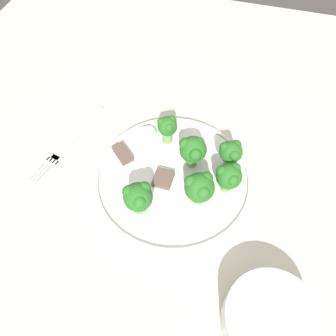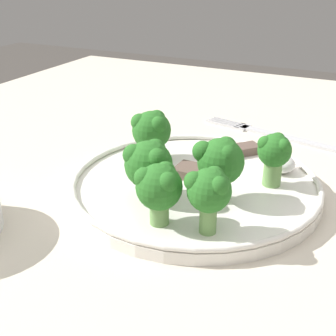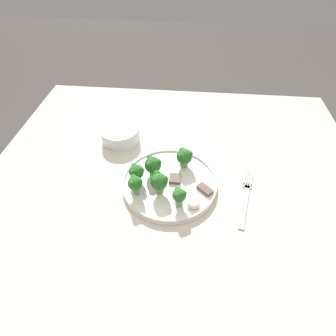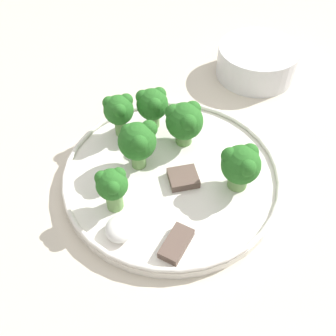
{
  "view_description": "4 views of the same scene",
  "coord_description": "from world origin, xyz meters",
  "views": [
    {
      "loc": [
        -0.09,
        0.33,
        1.23
      ],
      "look_at": [
        -0.01,
        0.04,
        0.79
      ],
      "focal_mm": 35.0,
      "sensor_mm": 36.0,
      "label": 1
    },
    {
      "loc": [
        -0.43,
        -0.13,
        0.98
      ],
      "look_at": [
        -0.02,
        0.06,
        0.77
      ],
      "focal_mm": 50.0,
      "sensor_mm": 36.0,
      "label": 2
    },
    {
      "loc": [
        0.03,
        -0.45,
        1.31
      ],
      "look_at": [
        -0.02,
        0.06,
        0.79
      ],
      "focal_mm": 28.0,
      "sensor_mm": 36.0,
      "label": 3
    },
    {
      "loc": [
        0.29,
        -0.05,
        1.13
      ],
      "look_at": [
        -0.01,
        0.03,
        0.77
      ],
      "focal_mm": 42.0,
      "sensor_mm": 36.0,
      "label": 4
    }
  ],
  "objects": [
    {
      "name": "meat_slice_middle_slice",
      "position": [
        0.0,
        0.05,
        0.76
      ],
      "size": [
        0.03,
        0.04,
        0.01
      ],
      "color": "brown",
      "rests_on": "dinner_plate"
    },
    {
      "name": "broccoli_floret_mid_cluster",
      "position": [
        0.02,
        -0.04,
        0.79
      ],
      "size": [
        0.04,
        0.04,
        0.06
      ],
      "color": "#709E56",
      "rests_on": "dinner_plate"
    },
    {
      "name": "broccoli_floret_back_left",
      "position": [
        -0.1,
        -0.01,
        0.8
      ],
      "size": [
        0.04,
        0.04,
        0.06
      ],
      "color": "#709E56",
      "rests_on": "dinner_plate"
    },
    {
      "name": "broccoli_floret_front_left",
      "position": [
        -0.11,
        0.03,
        0.79
      ],
      "size": [
        0.04,
        0.04,
        0.06
      ],
      "color": "#709E56",
      "rests_on": "dinner_plate"
    },
    {
      "name": "ground_plane",
      "position": [
        0.0,
        0.0,
        0.0
      ],
      "size": [
        8.0,
        8.0,
        0.0
      ],
      "primitive_type": "plane",
      "color": "#4C4742"
    },
    {
      "name": "broccoli_floret_center_back",
      "position": [
        0.02,
        0.11,
        0.79
      ],
      "size": [
        0.05,
        0.05,
        0.06
      ],
      "color": "#709E56",
      "rests_on": "dinner_plate"
    },
    {
      "name": "table",
      "position": [
        0.0,
        0.0,
        0.65
      ],
      "size": [
        1.13,
        1.14,
        0.74
      ],
      "color": "beige",
      "rests_on": "ground_plane"
    },
    {
      "name": "fork",
      "position": [
        0.2,
        0.01,
        0.75
      ],
      "size": [
        0.06,
        0.21,
        0.0
      ],
      "color": "silver",
      "rests_on": "table"
    },
    {
      "name": "sauce_dollop",
      "position": [
        0.06,
        -0.04,
        0.77
      ],
      "size": [
        0.03,
        0.03,
        0.02
      ],
      "color": "white",
      "rests_on": "dinner_plate"
    },
    {
      "name": "broccoli_floret_near_rim_left",
      "position": [
        -0.06,
        0.07,
        0.79
      ],
      "size": [
        0.05,
        0.05,
        0.06
      ],
      "color": "#709E56",
      "rests_on": "dinner_plate"
    },
    {
      "name": "dinner_plate",
      "position": [
        -0.01,
        0.04,
        0.75
      ],
      "size": [
        0.27,
        0.27,
        0.02
      ],
      "color": "white",
      "rests_on": "table"
    },
    {
      "name": "meat_slice_front_slice",
      "position": [
        0.08,
        0.02,
        0.76
      ],
      "size": [
        0.05,
        0.05,
        0.01
      ],
      "color": "brown",
      "rests_on": "dinner_plate"
    },
    {
      "name": "broccoli_floret_center_left",
      "position": [
        -0.04,
        0.0,
        0.8
      ],
      "size": [
        0.05,
        0.05,
        0.06
      ],
      "color": "#709E56",
      "rests_on": "dinner_plate"
    },
    {
      "name": "cream_bowl",
      "position": [
        -0.2,
        0.22,
        0.77
      ],
      "size": [
        0.12,
        0.12,
        0.05
      ],
      "color": "silver",
      "rests_on": "table"
    }
  ]
}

